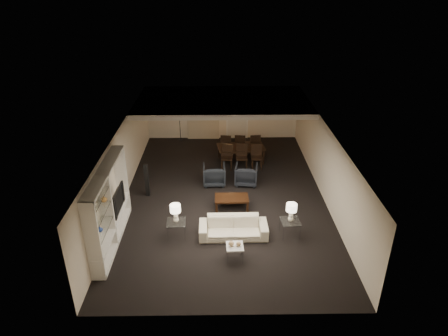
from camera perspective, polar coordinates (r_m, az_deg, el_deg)
floor at (r=14.27m, az=0.00°, el=-3.96°), size 11.00×11.00×0.00m
ceiling at (r=13.18m, az=0.00°, el=5.46°), size 7.00×11.00×0.02m
wall_back at (r=18.78m, az=-0.25°, el=7.91°), size 7.00×0.02×2.50m
wall_front at (r=9.05m, az=0.52°, el=-14.81°), size 7.00×0.02×2.50m
wall_left at (r=14.07m, az=-14.40°, el=0.45°), size 0.02×11.00×2.50m
wall_right at (r=14.16m, az=14.31°, el=0.63°), size 0.02×11.00×2.50m
ceiling_soffit at (r=16.52m, az=-0.18°, el=9.48°), size 7.00×4.00×0.20m
curtains at (r=18.73m, az=-3.02°, el=7.66°), size 1.50×0.12×2.40m
door at (r=18.84m, az=1.90°, el=7.30°), size 0.90×0.05×2.10m
painting at (r=18.79m, az=6.25°, el=8.72°), size 0.95×0.04×0.65m
media_unit at (r=11.85m, az=-16.09°, el=-5.38°), size 0.38×3.40×2.35m
pendant_light at (r=16.68m, az=0.86°, el=7.91°), size 0.52×0.52×0.24m
sofa at (r=12.08m, az=1.34°, el=-8.51°), size 2.06×0.83×0.60m
coffee_table at (r=13.48m, az=1.09°, el=-4.95°), size 1.13×0.67×0.40m
armchair_left at (r=14.87m, az=-1.42°, el=-0.96°), size 0.84×0.87×0.76m
armchair_right at (r=14.90m, az=3.20°, el=-0.93°), size 0.91×0.93×0.76m
side_table_left at (r=12.17m, az=-6.78°, el=-8.66°), size 0.59×0.59×0.52m
side_table_right at (r=12.28m, az=9.37°, el=-8.47°), size 0.60×0.60×0.52m
table_lamp_left at (r=11.86m, az=-6.93°, el=-6.47°), size 0.34×0.34×0.58m
table_lamp_right at (r=11.98m, az=9.57°, el=-6.30°), size 0.34×0.34×0.58m
marble_table at (r=11.24m, az=1.54°, el=-11.99°), size 0.48×0.48×0.47m
gold_gourd_a at (r=11.05m, az=1.03°, el=-10.74°), size 0.15×0.15×0.15m
gold_gourd_b at (r=11.06m, az=2.08°, el=-10.77°), size 0.13×0.13×0.13m
television at (r=12.33m, az=-15.33°, el=-4.42°), size 1.18×0.15×0.68m
vase_blue at (r=11.05m, az=-17.34°, el=-8.32°), size 0.16×0.16×0.16m
vase_amber at (r=11.33m, az=-16.80°, el=-4.25°), size 0.17×0.17×0.18m
floor_speaker at (r=14.26m, az=-10.97°, el=-1.70°), size 0.15×0.15×1.22m
dining_table at (r=16.63m, az=2.44°, el=1.97°), size 2.05×1.32×0.68m
chair_nl at (r=15.95m, az=0.42°, el=1.52°), size 0.51×0.51×1.00m
chair_nm at (r=15.97m, az=2.57°, el=1.53°), size 0.47×0.47×1.00m
chair_nr at (r=16.02m, az=4.72°, el=1.54°), size 0.47×0.47×1.00m
chair_fl at (r=17.13m, az=0.33°, el=3.35°), size 0.52×0.52×1.00m
chair_fm at (r=17.16m, az=2.34°, el=3.36°), size 0.52×0.52×1.00m
chair_fr at (r=17.20m, az=4.34°, el=3.37°), size 0.52×0.52×1.00m
floor_lamp at (r=18.76m, az=-6.32°, el=6.01°), size 0.22×0.22×1.44m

